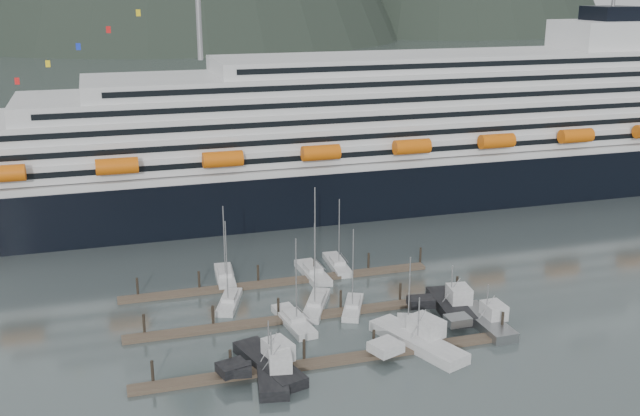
{
  "coord_description": "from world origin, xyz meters",
  "views": [
    {
      "loc": [
        -29.81,
        -87.5,
        44.22
      ],
      "look_at": [
        3.39,
        22.0,
        9.66
      ],
      "focal_mm": 42.0,
      "sensor_mm": 36.0,
      "label": 1
    }
  ],
  "objects_px": {
    "sailboat_g": "(337,265)",
    "trawler_d": "(485,320)",
    "trawler_c": "(417,340)",
    "sailboat_f": "(313,273)",
    "trawler_b": "(271,373)",
    "cruise_ship": "(396,143)",
    "sailboat_b": "(294,321)",
    "trawler_a": "(268,363)",
    "sailboat_d": "(316,306)",
    "sailboat_e": "(225,277)",
    "sailboat_h": "(407,331)",
    "sailboat_a": "(229,302)",
    "trawler_e": "(450,305)",
    "sailboat_c": "(353,308)"
  },
  "relations": [
    {
      "from": "trawler_e",
      "to": "sailboat_e",
      "type": "bearing_deg",
      "value": 61.44
    },
    {
      "from": "cruise_ship",
      "to": "trawler_b",
      "type": "xyz_separation_m",
      "value": [
        -42.84,
        -66.65,
        -11.18
      ]
    },
    {
      "from": "sailboat_f",
      "to": "sailboat_h",
      "type": "relative_size",
      "value": 1.33
    },
    {
      "from": "sailboat_b",
      "to": "sailboat_e",
      "type": "height_order",
      "value": "sailboat_b"
    },
    {
      "from": "trawler_c",
      "to": "trawler_d",
      "type": "relative_size",
      "value": 1.32
    },
    {
      "from": "sailboat_f",
      "to": "trawler_b",
      "type": "height_order",
      "value": "sailboat_f"
    },
    {
      "from": "trawler_d",
      "to": "trawler_b",
      "type": "bearing_deg",
      "value": 98.99
    },
    {
      "from": "sailboat_h",
      "to": "sailboat_f",
      "type": "bearing_deg",
      "value": 36.59
    },
    {
      "from": "sailboat_e",
      "to": "trawler_a",
      "type": "relative_size",
      "value": 0.97
    },
    {
      "from": "trawler_b",
      "to": "trawler_e",
      "type": "bearing_deg",
      "value": -58.75
    },
    {
      "from": "sailboat_c",
      "to": "trawler_d",
      "type": "bearing_deg",
      "value": -98.46
    },
    {
      "from": "trawler_d",
      "to": "sailboat_d",
      "type": "bearing_deg",
      "value": 57.95
    },
    {
      "from": "cruise_ship",
      "to": "trawler_e",
      "type": "relative_size",
      "value": 17.73
    },
    {
      "from": "sailboat_g",
      "to": "sailboat_h",
      "type": "distance_m",
      "value": 25.38
    },
    {
      "from": "cruise_ship",
      "to": "sailboat_f",
      "type": "distance_m",
      "value": 48.81
    },
    {
      "from": "sailboat_b",
      "to": "trawler_e",
      "type": "bearing_deg",
      "value": -102.2
    },
    {
      "from": "sailboat_a",
      "to": "trawler_e",
      "type": "xyz_separation_m",
      "value": [
        29.29,
        -10.88,
        0.52
      ]
    },
    {
      "from": "sailboat_d",
      "to": "sailboat_h",
      "type": "height_order",
      "value": "sailboat_d"
    },
    {
      "from": "sailboat_b",
      "to": "trawler_d",
      "type": "xyz_separation_m",
      "value": [
        24.37,
        -8.04,
        0.44
      ]
    },
    {
      "from": "sailboat_f",
      "to": "sailboat_g",
      "type": "bearing_deg",
      "value": -65.46
    },
    {
      "from": "trawler_a",
      "to": "trawler_b",
      "type": "distance_m",
      "value": 2.36
    },
    {
      "from": "sailboat_g",
      "to": "sailboat_e",
      "type": "bearing_deg",
      "value": 93.2
    },
    {
      "from": "cruise_ship",
      "to": "sailboat_g",
      "type": "relative_size",
      "value": 17.19
    },
    {
      "from": "sailboat_c",
      "to": "trawler_b",
      "type": "distance_m",
      "value": 21.73
    },
    {
      "from": "trawler_d",
      "to": "trawler_e",
      "type": "xyz_separation_m",
      "value": [
        -2.28,
        5.92,
        0.07
      ]
    },
    {
      "from": "cruise_ship",
      "to": "sailboat_b",
      "type": "relative_size",
      "value": 16.09
    },
    {
      "from": "sailboat_b",
      "to": "sailboat_c",
      "type": "xyz_separation_m",
      "value": [
        9.13,
        1.94,
        -0.02
      ]
    },
    {
      "from": "cruise_ship",
      "to": "sailboat_c",
      "type": "xyz_separation_m",
      "value": [
        -27.39,
        -51.39,
        -11.64
      ]
    },
    {
      "from": "sailboat_g",
      "to": "trawler_d",
      "type": "height_order",
      "value": "sailboat_g"
    },
    {
      "from": "sailboat_g",
      "to": "trawler_c",
      "type": "distance_m",
      "value": 29.22
    },
    {
      "from": "cruise_ship",
      "to": "sailboat_g",
      "type": "height_order",
      "value": "cruise_ship"
    },
    {
      "from": "sailboat_g",
      "to": "trawler_d",
      "type": "distance_m",
      "value": 29.1
    },
    {
      "from": "sailboat_f",
      "to": "sailboat_h",
      "type": "distance_m",
      "value": 23.73
    },
    {
      "from": "sailboat_f",
      "to": "trawler_a",
      "type": "xyz_separation_m",
      "value": [
        -13.46,
        -26.9,
        0.44
      ]
    },
    {
      "from": "sailboat_a",
      "to": "sailboat_b",
      "type": "xyz_separation_m",
      "value": [
        7.2,
        -8.76,
        0.0
      ]
    },
    {
      "from": "cruise_ship",
      "to": "trawler_d",
      "type": "xyz_separation_m",
      "value": [
        -12.16,
        -61.37,
        -11.18
      ]
    },
    {
      "from": "sailboat_b",
      "to": "trawler_e",
      "type": "height_order",
      "value": "sailboat_b"
    },
    {
      "from": "sailboat_g",
      "to": "sailboat_f",
      "type": "bearing_deg",
      "value": 120.13
    },
    {
      "from": "sailboat_a",
      "to": "sailboat_h",
      "type": "bearing_deg",
      "value": -106.92
    },
    {
      "from": "sailboat_b",
      "to": "trawler_d",
      "type": "distance_m",
      "value": 25.67
    },
    {
      "from": "sailboat_f",
      "to": "sailboat_d",
      "type": "bearing_deg",
      "value": 163.28
    },
    {
      "from": "cruise_ship",
      "to": "sailboat_f",
      "type": "xyz_separation_m",
      "value": [
        -29.15,
        -37.4,
        -11.59
      ]
    },
    {
      "from": "trawler_a",
      "to": "sailboat_e",
      "type": "bearing_deg",
      "value": -15.52
    },
    {
      "from": "sailboat_h",
      "to": "trawler_e",
      "type": "height_order",
      "value": "sailboat_h"
    },
    {
      "from": "sailboat_b",
      "to": "trawler_a",
      "type": "distance_m",
      "value": 12.55
    },
    {
      "from": "sailboat_a",
      "to": "trawler_d",
      "type": "bearing_deg",
      "value": -97.88
    },
    {
      "from": "sailboat_a",
      "to": "trawler_a",
      "type": "relative_size",
      "value": 1.02
    },
    {
      "from": "sailboat_b",
      "to": "sailboat_f",
      "type": "relative_size",
      "value": 0.86
    },
    {
      "from": "sailboat_d",
      "to": "sailboat_e",
      "type": "bearing_deg",
      "value": 62.41
    },
    {
      "from": "sailboat_a",
      "to": "trawler_d",
      "type": "height_order",
      "value": "sailboat_a"
    }
  ]
}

